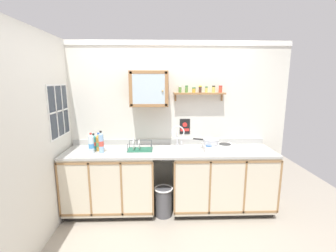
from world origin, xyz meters
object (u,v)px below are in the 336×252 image
(warning_sign, at_px, (185,127))
(bottle_water_clear_2, at_px, (91,144))
(hot_plate_stove, at_px, (218,147))
(bottle_water_blue_0, at_px, (101,143))
(bottle_detergent_teal_3, at_px, (94,142))
(trash_bin, at_px, (164,201))
(dish_rack, at_px, (139,148))
(bottle_juice_amber_1, at_px, (99,143))
(mug, at_px, (208,148))
(wall_cabinet, at_px, (149,89))
(saucepan, at_px, (211,141))
(sink, at_px, (179,150))

(warning_sign, bearing_deg, bottle_water_clear_2, -162.80)
(hot_plate_stove, bearing_deg, warning_sign, 143.95)
(hot_plate_stove, relative_size, bottle_water_blue_0, 1.40)
(bottle_detergent_teal_3, bearing_deg, bottle_water_blue_0, -45.94)
(trash_bin, bearing_deg, dish_rack, 155.89)
(bottle_juice_amber_1, height_order, dish_rack, bottle_juice_amber_1)
(mug, bearing_deg, wall_cabinet, 162.73)
(bottle_juice_amber_1, height_order, warning_sign, warning_sign)
(hot_plate_stove, relative_size, dish_rack, 1.22)
(bottle_water_blue_0, relative_size, trash_bin, 0.72)
(mug, relative_size, wall_cabinet, 0.20)
(saucepan, relative_size, bottle_water_clear_2, 1.27)
(saucepan, height_order, dish_rack, dish_rack)
(wall_cabinet, bearing_deg, sink, -16.93)
(hot_plate_stove, xyz_separation_m, bottle_juice_amber_1, (-1.65, 0.02, 0.07))
(hot_plate_stove, height_order, bottle_water_clear_2, bottle_water_clear_2)
(saucepan, bearing_deg, trash_bin, -167.09)
(sink, distance_m, hot_plate_stove, 0.54)
(bottle_water_blue_0, xyz_separation_m, trash_bin, (0.83, -0.06, -0.83))
(bottle_water_blue_0, bearing_deg, bottle_water_clear_2, -175.65)
(bottle_water_clear_2, bearing_deg, bottle_juice_amber_1, 52.67)
(saucepan, bearing_deg, bottle_detergent_teal_3, 178.22)
(sink, distance_m, bottle_juice_amber_1, 1.12)
(wall_cabinet, bearing_deg, bottle_water_blue_0, -158.82)
(bottle_detergent_teal_3, bearing_deg, saucepan, -1.78)
(saucepan, xyz_separation_m, warning_sign, (-0.33, 0.30, 0.15))
(bottle_water_clear_2, relative_size, trash_bin, 0.67)
(sink, distance_m, trash_bin, 0.74)
(bottle_water_clear_2, xyz_separation_m, dish_rack, (0.62, 0.10, -0.09))
(sink, relative_size, bottle_detergent_teal_3, 2.51)
(mug, bearing_deg, dish_rack, 174.31)
(bottle_juice_amber_1, relative_size, wall_cabinet, 0.47)
(sink, height_order, saucepan, sink)
(saucepan, bearing_deg, hot_plate_stove, -11.91)
(bottle_water_blue_0, bearing_deg, warning_sign, 18.55)
(sink, bearing_deg, warning_sign, 69.28)
(dish_rack, distance_m, mug, 0.96)
(hot_plate_stove, bearing_deg, mug, -154.02)
(sink, bearing_deg, bottle_water_clear_2, -173.75)
(bottle_detergent_teal_3, bearing_deg, bottle_water_clear_2, -86.25)
(mug, xyz_separation_m, warning_sign, (-0.29, 0.39, 0.23))
(sink, xyz_separation_m, wall_cabinet, (-0.42, 0.13, 0.85))
(bottle_water_blue_0, relative_size, wall_cabinet, 0.56)
(bottle_detergent_teal_3, distance_m, wall_cabinet, 1.08)
(hot_plate_stove, height_order, bottle_detergent_teal_3, bottle_detergent_teal_3)
(saucepan, distance_m, bottle_water_clear_2, 1.63)
(hot_plate_stove, bearing_deg, wall_cabinet, 169.57)
(bottle_water_clear_2, xyz_separation_m, bottle_detergent_teal_3, (-0.01, 0.15, -0.02))
(wall_cabinet, xyz_separation_m, trash_bin, (0.19, -0.31, -1.54))
(wall_cabinet, bearing_deg, saucepan, -10.25)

